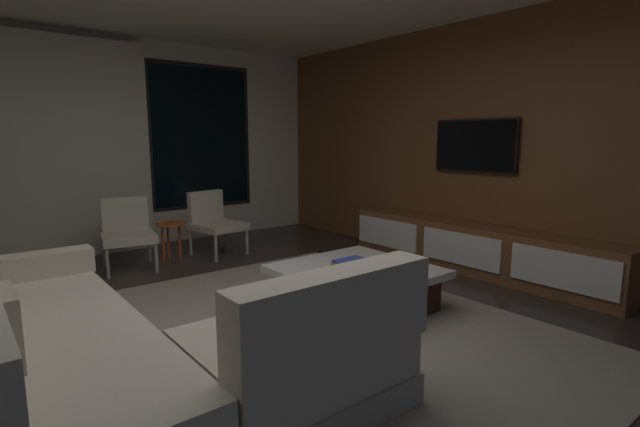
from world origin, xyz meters
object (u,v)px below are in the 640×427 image
object	(u,v)px
media_console	(476,250)
accent_chair_near_window	(214,219)
mounted_tv	(475,146)
coffee_table	(356,287)
sectional_couch	(117,355)
side_stool	(171,230)
accent_chair_by_curtain	(127,230)
book_stack_on_coffee_table	(351,266)

from	to	relation	value
media_console	accent_chair_near_window	bearing A→B (deg)	125.71
accent_chair_near_window	mounted_tv	bearing A→B (deg)	-49.37
coffee_table	media_console	bearing A→B (deg)	-0.19
accent_chair_near_window	media_console	size ratio (longest dim) A/B	0.25
sectional_couch	media_console	xyz separation A→B (m)	(3.73, 0.26, -0.04)
sectional_couch	accent_chair_near_window	size ratio (longest dim) A/B	3.21
coffee_table	side_stool	distance (m)	2.59
sectional_couch	coffee_table	xyz separation A→B (m)	(1.98, 0.26, -0.10)
accent_chair_near_window	accent_chair_by_curtain	distance (m)	1.04
sectional_couch	accent_chair_near_window	distance (m)	3.38
coffee_table	accent_chair_by_curtain	xyz separation A→B (m)	(-1.10, 2.50, 0.25)
sectional_couch	book_stack_on_coffee_table	world-z (taller)	sectional_couch
coffee_table	book_stack_on_coffee_table	xyz separation A→B (m)	(-0.13, -0.08, 0.23)
accent_chair_by_curtain	media_console	xyz separation A→B (m)	(2.85, -2.51, -0.18)
accent_chair_near_window	side_stool	distance (m)	0.56
mounted_tv	side_stool	bearing A→B (deg)	137.83
side_stool	mounted_tv	distance (m)	3.58
coffee_table	book_stack_on_coffee_table	bearing A→B (deg)	-147.53
side_stool	mounted_tv	bearing A→B (deg)	-42.17
accent_chair_by_curtain	side_stool	distance (m)	0.49
coffee_table	mounted_tv	size ratio (longest dim) A/B	1.17
coffee_table	mounted_tv	distance (m)	2.26
side_stool	media_console	world-z (taller)	media_console
accent_chair_near_window	book_stack_on_coffee_table	bearing A→B (deg)	-91.37
book_stack_on_coffee_table	side_stool	size ratio (longest dim) A/B	0.60
sectional_couch	mounted_tv	xyz separation A→B (m)	(3.91, 0.46, 1.06)
coffee_table	side_stool	world-z (taller)	side_stool
book_stack_on_coffee_table	accent_chair_near_window	distance (m)	2.60
sectional_couch	book_stack_on_coffee_table	bearing A→B (deg)	5.67
sectional_couch	accent_chair_near_window	bearing A→B (deg)	55.43
book_stack_on_coffee_table	accent_chair_by_curtain	world-z (taller)	accent_chair_by_curtain
side_stool	coffee_table	bearing A→B (deg)	-76.08
accent_chair_by_curtain	mounted_tv	distance (m)	3.92
accent_chair_near_window	side_stool	size ratio (longest dim) A/B	1.70
coffee_table	mounted_tv	xyz separation A→B (m)	(1.93, 0.19, 1.16)
coffee_table	accent_chair_near_window	size ratio (longest dim) A/B	1.49
accent_chair_by_curtain	mounted_tv	xyz separation A→B (m)	(3.04, -2.31, 0.92)
media_console	accent_chair_by_curtain	bearing A→B (deg)	138.67
coffee_table	accent_chair_by_curtain	distance (m)	2.75
sectional_couch	accent_chair_by_curtain	distance (m)	2.91
sectional_couch	book_stack_on_coffee_table	xyz separation A→B (m)	(1.85, 0.18, 0.13)
accent_chair_near_window	mounted_tv	distance (m)	3.20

